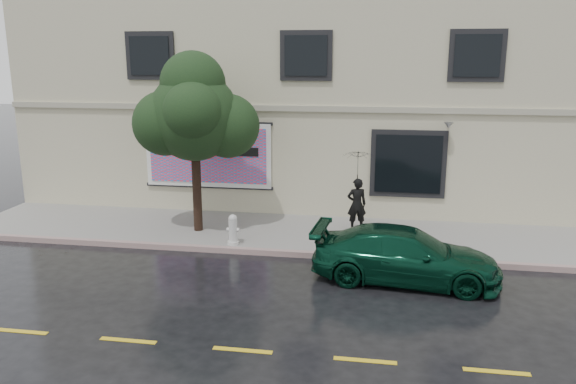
% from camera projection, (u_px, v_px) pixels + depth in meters
% --- Properties ---
extents(ground, '(90.00, 90.00, 0.00)m').
position_uv_depth(ground, '(277.00, 277.00, 13.50)').
color(ground, black).
rests_on(ground, ground).
extents(sidewalk, '(20.00, 3.50, 0.15)m').
position_uv_depth(sidewalk, '(297.00, 233.00, 16.60)').
color(sidewalk, gray).
rests_on(sidewalk, ground).
extents(curb, '(20.00, 0.18, 0.16)m').
position_uv_depth(curb, '(288.00, 253.00, 14.92)').
color(curb, gray).
rests_on(curb, ground).
extents(road_marking, '(19.00, 0.12, 0.01)m').
position_uv_depth(road_marking, '(243.00, 350.00, 10.14)').
color(road_marking, gold).
rests_on(road_marking, ground).
extents(building, '(20.00, 8.12, 7.00)m').
position_uv_depth(building, '(320.00, 102.00, 21.30)').
color(building, '#B7AD94').
rests_on(building, ground).
extents(billboard, '(4.30, 0.16, 2.20)m').
position_uv_depth(billboard, '(208.00, 155.00, 18.24)').
color(billboard, white).
rests_on(billboard, ground).
extents(car, '(4.50, 2.30, 1.27)m').
position_uv_depth(car, '(405.00, 255.00, 13.16)').
color(car, '#083322').
rests_on(car, ground).
extents(pedestrian, '(0.65, 0.51, 1.58)m').
position_uv_depth(pedestrian, '(357.00, 204.00, 16.49)').
color(pedestrian, black).
rests_on(pedestrian, sidewalk).
extents(umbrella, '(1.03, 1.03, 0.71)m').
position_uv_depth(umbrella, '(358.00, 166.00, 16.22)').
color(umbrella, black).
rests_on(umbrella, pedestrian).
extents(street_tree, '(2.56, 2.56, 4.66)m').
position_uv_depth(street_tree, '(194.00, 117.00, 15.90)').
color(street_tree, black).
rests_on(street_tree, sidewalk).
extents(fire_hydrant, '(0.35, 0.33, 0.85)m').
position_uv_depth(fire_hydrant, '(233.00, 230.00, 15.34)').
color(fire_hydrant, beige).
rests_on(fire_hydrant, sidewalk).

